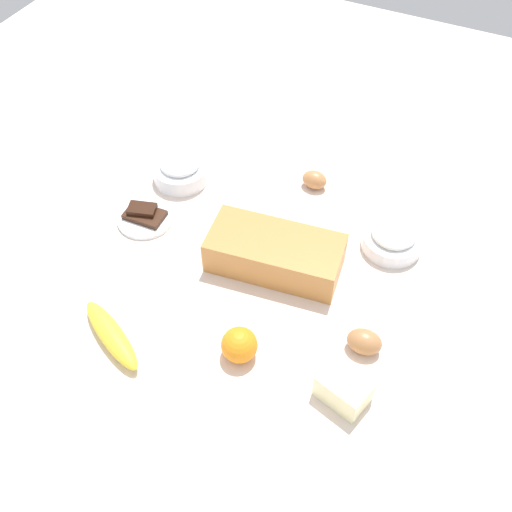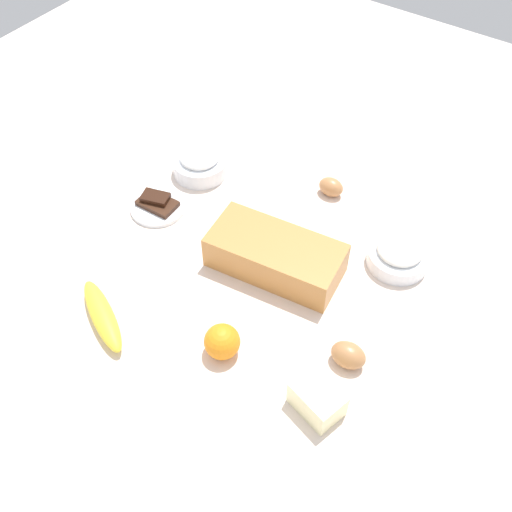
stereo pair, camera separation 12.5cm
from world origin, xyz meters
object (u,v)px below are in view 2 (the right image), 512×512
Objects in this scene: flour_bowl at (399,254)px; butter_block at (317,400)px; sugar_bowl at (200,163)px; chocolate_plate at (158,205)px; loaf_pan at (275,255)px; banana at (102,315)px; orange_fruit at (222,342)px; egg_beside_bowl at (348,355)px; egg_near_butter at (331,187)px.

butter_block is at bearing 94.42° from flour_bowl.
sugar_bowl reaches higher than chocolate_plate.
banana is (0.20, 0.31, -0.02)m from loaf_pan.
butter_block is at bearing -179.58° from orange_fruit.
banana is 2.80× the size of egg_beside_bowl.
orange_fruit is at bearing 95.64° from egg_near_butter.
loaf_pan reaches higher than egg_near_butter.
sugar_bowl is at bearing 21.00° from egg_near_butter.
egg_beside_bowl is (-0.44, -0.19, 0.00)m from banana.
chocolate_plate is (0.01, 0.16, -0.02)m from sugar_bowl.
egg_beside_bowl is at bearing 168.88° from chocolate_plate.
butter_block is (-0.21, -0.00, -0.00)m from orange_fruit.
chocolate_plate is at bearing 41.36° from egg_near_butter.
egg_near_butter is at bearing -25.03° from flour_bowl.
flour_bowl is at bearing -83.67° from egg_beside_bowl.
loaf_pan is 2.26× the size of chocolate_plate.
sugar_bowl is at bearing -25.45° from egg_beside_bowl.
flour_bowl is 1.95× the size of egg_beside_bowl.
flour_bowl reaches higher than chocolate_plate.
loaf_pan is 2.21× the size of sugar_bowl.
flour_bowl is 1.02× the size of chocolate_plate.
banana is (-0.11, 0.46, -0.01)m from sugar_bowl.
loaf_pan is 3.27× the size of butter_block.
egg_near_butter is (-0.30, -0.12, -0.01)m from sugar_bowl.
chocolate_plate is (0.31, 0.27, -0.01)m from egg_near_butter.
flour_bowl is at bearing -131.37° from banana.
flour_bowl is 0.56m from chocolate_plate.
flour_bowl is at bearing -149.83° from loaf_pan.
orange_fruit is 0.42m from chocolate_plate.
loaf_pan is at bearing 93.61° from egg_near_butter.
banana is at bearing 10.21° from butter_block.
egg_near_butter reaches higher than chocolate_plate.
banana is 2.74× the size of orange_fruit.
banana reaches higher than chocolate_plate.
egg_near_butter is 0.41m from chocolate_plate.
chocolate_plate is at bearing -11.12° from egg_beside_bowl.
orange_fruit is 1.02× the size of egg_beside_bowl.
loaf_pan is 0.33m from chocolate_plate.
sugar_bowl is 1.92× the size of orange_fruit.
orange_fruit reaches higher than butter_block.
banana is 0.48m from egg_beside_bowl.
chocolate_plate is (0.56, -0.22, -0.02)m from butter_block.
flour_bowl is at bearing -114.33° from orange_fruit.
butter_block is 0.56m from egg_near_butter.
egg_near_butter is at bearing -159.00° from sugar_bowl.
sugar_bowl is at bearing 1.14° from flour_bowl.
banana is 0.25m from orange_fruit.
egg_near_butter is 0.46× the size of chocolate_plate.
butter_block is 0.69× the size of chocolate_plate.
flour_bowl reaches higher than egg_near_butter.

